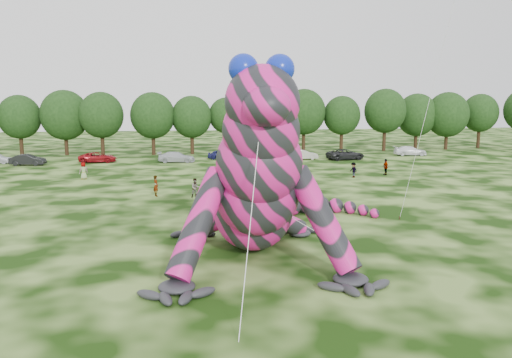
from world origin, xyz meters
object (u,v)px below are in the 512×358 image
Objects in this scene: car_3 at (177,157)px; spectator_2 at (353,170)px; tree_13 at (385,120)px; tree_10 at (264,119)px; spectator_4 at (84,171)px; tree_9 at (226,126)px; car_7 at (410,151)px; tree_7 at (153,124)px; car_4 at (221,155)px; inflatable_gecko at (250,156)px; tree_11 at (304,120)px; tree_12 at (342,124)px; tree_15 at (447,121)px; tree_6 at (102,124)px; car_1 at (28,160)px; car_5 at (303,155)px; spectator_5 at (288,187)px; tree_4 at (20,125)px; spectator_0 at (156,186)px; spectator_1 at (196,188)px; car_2 at (98,157)px; spectator_3 at (386,167)px; car_6 at (346,154)px; tree_8 at (192,125)px; tree_14 at (417,122)px; tree_16 at (480,121)px; tree_5 at (65,123)px.

spectator_2 reaches higher than car_3.
tree_10 is at bearing 175.79° from tree_13.
spectator_2 is at bearing 149.26° from spectator_4.
tree_9 is 28.40m from car_7.
tree_7 reaches higher than car_4.
car_4 is 2.33× the size of spectator_2.
tree_11 is (16.24, 51.63, -0.09)m from inflatable_gecko.
tree_11 is 1.12× the size of tree_12.
tree_15 is at bearing -0.98° from tree_11.
tree_6 is 18.64m from tree_9.
tree_12 is 2.08× the size of car_1.
spectator_5 is at bearing 157.48° from car_5.
car_1 is (-45.38, -11.44, -3.77)m from tree_12.
tree_4 reaches higher than tree_9.
tree_12 is 4.95× the size of spectator_0.
tree_7 is 35.90m from spectator_1.
spectator_2 is at bearing -93.29° from tree_11.
car_2 is 45.29m from car_7.
tree_15 is 5.40× the size of spectator_3.
tree_10 is 2.14× the size of car_2.
tree_15 is 34.63m from spectator_3.
car_6 reaches higher than car_2.
car_2 is (-12.82, -8.80, -3.79)m from tree_8.
tree_14 reaches higher than tree_8.
spectator_1 is at bearing 179.91° from car_4.
car_3 is 24.95m from spectator_2.
tree_9 reaches higher than spectator_3.
car_4 is at bearing -85.78° from car_2.
car_6 is at bearing -35.69° from tree_9.
tree_15 reaches higher than car_2.
tree_10 is 1.12× the size of tree_16.
inflatable_gecko is 2.26× the size of tree_4.
tree_6 is 1.00× the size of tree_7.
tree_15 is at bearing 0.10° from tree_12.
car_3 is at bearing -150.44° from spectator_4.
car_5 is 16.61m from spectator_3.
tree_6 is 40.01m from spectator_2.
tree_13 reaches higher than car_1.
spectator_4 is (-44.48, -16.42, 0.19)m from car_7.
tree_9 is at bearing 44.19° from car_6.
tree_10 reaches higher than tree_16.
tree_4 is 44.81m from spectator_1.
tree_5 is 56.59m from tree_14.
tree_13 is 35.61m from car_3.
spectator_5 is at bearing -137.63° from tree_16.
spectator_3 is (18.80, 24.87, -4.23)m from inflatable_gecko.
tree_6 is (-15.10, 50.12, -0.38)m from inflatable_gecko.
spectator_1 is at bearing 142.47° from car_5.
tree_12 is (49.65, -0.97, -0.04)m from tree_4.
tree_12 is 18.46m from tree_15.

